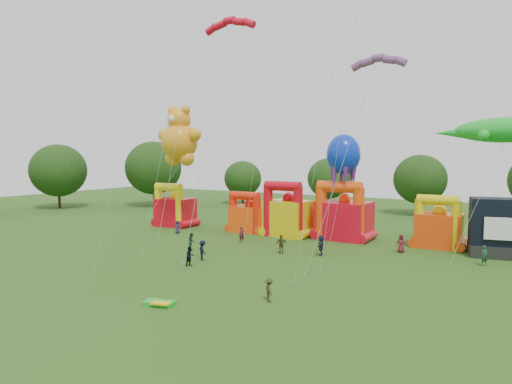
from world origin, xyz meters
The scene contains 23 objects.
ground centered at (0.00, 0.00, 0.00)m, with size 160.00×160.00×0.00m, color #2F4D15.
tree_ring centered at (-1.17, 0.61, 6.26)m, with size 122.95×125.04×12.07m.
bouncy_castle_0 centered at (-18.04, 26.49, 2.24)m, with size 5.09×4.32×5.86m.
bouncy_castle_1 centered at (-7.05, 27.79, 1.96)m, with size 4.78×4.00×5.09m.
bouncy_castle_2 centered at (-1.69, 27.69, 2.49)m, with size 5.38×4.51×6.54m.
bouncy_castle_3 centered at (4.75, 28.99, 2.53)m, with size 5.87×4.82×6.69m.
bouncy_castle_4 centered at (14.86, 29.58, 2.12)m, with size 4.57×3.70×5.54m.
teddy_bear_kite centered at (-14.91, 22.22, 8.19)m, with size 6.33×7.07×15.63m.
gecko_kite centered at (19.12, 26.95, 6.80)m, with size 12.08×10.32×13.35m.
octopus_kite centered at (4.99, 27.80, 8.39)m, with size 3.71×4.72×11.93m.
parafoil_kites centered at (1.06, 17.64, 11.75)m, with size 25.98×14.83×32.29m.
diamond_kites centered at (0.55, 15.20, 14.47)m, with size 19.30×19.46×35.17m.
folded_kite_bundle centered at (2.60, 1.16, 0.14)m, with size 2.19×1.48×0.31m.
spectator_0 centered at (-13.95, 22.30, 0.79)m, with size 0.77×0.50×1.57m, color #26253E.
spectator_1 centered at (-4.10, 21.46, 0.85)m, with size 0.62×0.41×1.70m, color #4F161D.
spectator_2 centered at (-6.30, 15.54, 0.88)m, with size 0.85×0.67×1.76m, color #183D28.
spectator_3 centered at (-2.64, 12.53, 0.91)m, with size 1.17×0.67×1.82m, color black.
spectator_4 centered at (2.24, 18.68, 0.91)m, with size 1.07×0.44×1.82m, color #3F3819.
spectator_5 centered at (5.91, 19.77, 0.99)m, with size 1.83×0.58×1.97m, color #222338.
spectator_6 centered at (12.15, 25.00, 0.90)m, with size 0.88×0.58×1.81m, color #5B1A22.
spectator_7 centered at (19.62, 23.26, 0.89)m, with size 0.65×0.43×1.78m, color #1A4128.
spectator_8 centered at (-2.18, 10.17, 0.85)m, with size 0.83×0.64×1.70m, color black.
spectator_9 centered at (8.27, 5.40, 0.77)m, with size 0.99×0.57×1.54m, color #362D15.
Camera 1 is at (22.42, -20.12, 9.58)m, focal length 32.00 mm.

